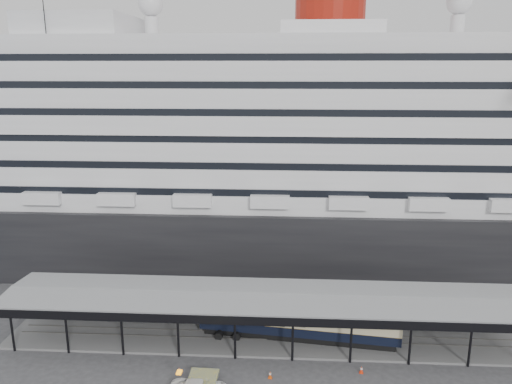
% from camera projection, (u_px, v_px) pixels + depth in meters
% --- Properties ---
extents(ground, '(200.00, 200.00, 0.00)m').
position_uv_depth(ground, '(263.00, 364.00, 49.57)').
color(ground, '#363639').
rests_on(ground, ground).
extents(cruise_ship, '(130.00, 30.00, 43.90)m').
position_uv_depth(cruise_ship, '(274.00, 137.00, 76.12)').
color(cruise_ship, black).
rests_on(cruise_ship, ground).
extents(platform_canopy, '(56.00, 9.18, 5.30)m').
position_uv_depth(platform_canopy, '(265.00, 318.00, 53.84)').
color(platform_canopy, slate).
rests_on(platform_canopy, ground).
extents(pullman_carriage, '(21.56, 5.34, 20.99)m').
position_uv_depth(pullman_carriage, '(298.00, 318.00, 53.59)').
color(pullman_carriage, black).
rests_on(pullman_carriage, ground).
extents(traffic_cone_left, '(0.42, 0.42, 0.71)m').
position_uv_depth(traffic_cone_left, '(179.00, 370.00, 47.97)').
color(traffic_cone_left, '#D0470B').
rests_on(traffic_cone_left, ground).
extents(traffic_cone_mid, '(0.42, 0.42, 0.73)m').
position_uv_depth(traffic_cone_mid, '(270.00, 375.00, 47.31)').
color(traffic_cone_mid, '#DB490C').
rests_on(traffic_cone_mid, ground).
extents(traffic_cone_right, '(0.41, 0.41, 0.74)m').
position_uv_depth(traffic_cone_right, '(361.00, 369.00, 48.12)').
color(traffic_cone_right, red).
rests_on(traffic_cone_right, ground).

